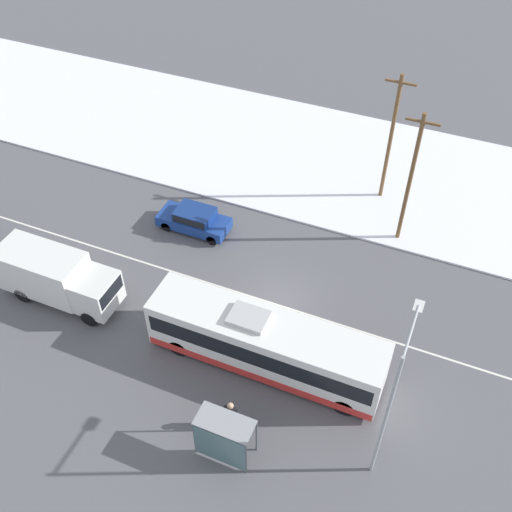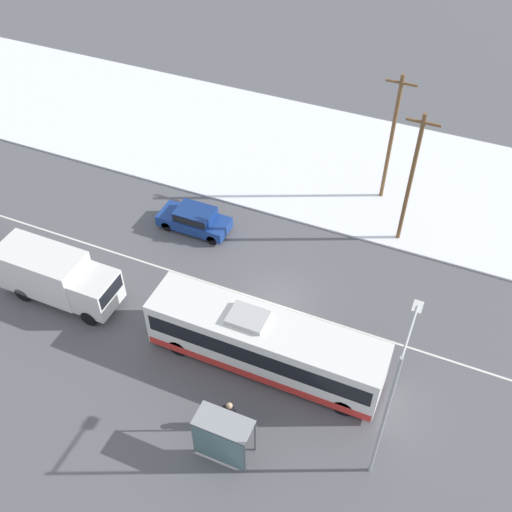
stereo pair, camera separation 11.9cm
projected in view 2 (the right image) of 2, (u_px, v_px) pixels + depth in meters
ground_plane at (275, 304)px, 32.19m from camera, size 120.00×120.00×0.00m
snow_lot at (349, 167)px, 41.02m from camera, size 80.00×13.46×0.12m
lane_marking_center at (275, 304)px, 32.19m from camera, size 60.00×0.12×0.00m
city_bus at (265, 343)px, 28.37m from camera, size 11.48×2.57×3.20m
box_truck at (56, 275)px, 31.49m from camera, size 6.61×2.30×2.95m
sedan_car at (195, 219)px, 36.00m from camera, size 4.36×1.80×1.48m
pedestrian_at_stop at (230, 413)px, 26.21m from camera, size 0.66×0.29×1.83m
bus_shelter at (221, 437)px, 24.80m from camera, size 2.45×1.20×2.40m
streetlamp at (392, 394)px, 22.34m from camera, size 0.36×2.97×8.03m
utility_pole_roadside at (411, 179)px, 32.82m from camera, size 1.80×0.24×8.52m
utility_pole_snowlot at (391, 138)px, 35.68m from camera, size 1.80×0.24×8.55m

